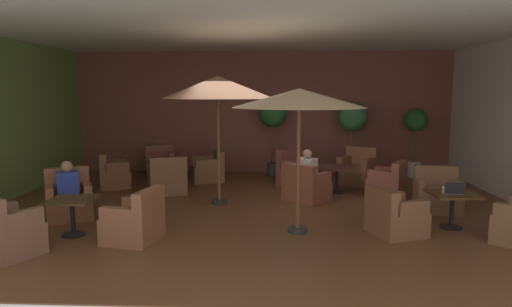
% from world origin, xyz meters
% --- Properties ---
extents(ground_plane, '(10.74, 8.38, 0.02)m').
position_xyz_m(ground_plane, '(0.00, 0.00, -0.01)').
color(ground_plane, brown).
extents(wall_back_brick, '(10.74, 0.08, 3.42)m').
position_xyz_m(wall_back_brick, '(0.00, 4.15, 1.71)').
color(wall_back_brick, brown).
rests_on(wall_back_brick, ground_plane).
extents(ceiling_slab, '(10.74, 8.38, 0.06)m').
position_xyz_m(ceiling_slab, '(0.00, 0.00, 3.45)').
color(ceiling_slab, silver).
rests_on(ceiling_slab, wall_back_brick).
extents(cafe_table_front_left, '(0.78, 0.78, 0.60)m').
position_xyz_m(cafe_table_front_left, '(3.39, -1.17, 0.48)').
color(cafe_table_front_left, black).
rests_on(cafe_table_front_left, ground_plane).
extents(armchair_front_left_east, '(0.90, 0.80, 0.85)m').
position_xyz_m(armchair_front_left_east, '(3.54, -0.04, 0.31)').
color(armchair_front_left_east, '#875F42').
rests_on(armchair_front_left_east, ground_plane).
extents(armchair_front_left_south, '(0.97, 0.96, 0.78)m').
position_xyz_m(armchair_front_left_south, '(2.33, -1.58, 0.30)').
color(armchair_front_left_south, brown).
rests_on(armchair_front_left_south, ground_plane).
extents(cafe_table_front_right, '(0.69, 0.69, 0.60)m').
position_xyz_m(cafe_table_front_right, '(-2.45, 2.30, 0.48)').
color(cafe_table_front_right, black).
rests_on(cafe_table_front_right, ground_plane).
extents(armchair_front_right_north, '(0.95, 0.97, 0.86)m').
position_xyz_m(armchair_front_right_north, '(-3.53, 1.80, 0.32)').
color(armchair_front_right_north, brown).
rests_on(armchair_front_right_north, ground_plane).
extents(armchair_front_right_east, '(1.00, 0.96, 0.87)m').
position_xyz_m(armchair_front_right_east, '(-2.04, 1.18, 0.32)').
color(armchair_front_right_east, brown).
rests_on(armchair_front_right_east, ground_plane).
extents(armchair_front_right_south, '(0.95, 0.91, 0.80)m').
position_xyz_m(armchair_front_right_south, '(-1.32, 2.67, 0.30)').
color(armchair_front_right_south, brown).
rests_on(armchair_front_right_south, ground_plane).
extents(armchair_front_right_west, '(0.93, 0.93, 0.82)m').
position_xyz_m(armchair_front_right_west, '(-2.80, 3.44, 0.31)').
color(armchair_front_right_west, brown).
rests_on(armchair_front_right_west, ground_plane).
extents(cafe_table_mid_center, '(0.71, 0.71, 0.60)m').
position_xyz_m(cafe_table_mid_center, '(-2.83, -1.86, 0.47)').
color(cafe_table_mid_center, black).
rests_on(cafe_table_mid_center, ground_plane).
extents(armchair_mid_center_north, '(0.99, 0.98, 0.90)m').
position_xyz_m(armchair_mid_center_north, '(-3.34, -2.84, 0.33)').
color(armchair_mid_center_north, brown).
rests_on(armchair_mid_center_north, ground_plane).
extents(armchair_mid_center_east, '(0.88, 0.90, 0.83)m').
position_xyz_m(armchair_mid_center_east, '(-1.75, -2.08, 0.30)').
color(armchair_mid_center_east, brown).
rests_on(armchair_mid_center_east, ground_plane).
extents(armchair_mid_center_south, '(1.00, 0.98, 0.91)m').
position_xyz_m(armchair_mid_center_south, '(-3.35, -0.89, 0.33)').
color(armchair_mid_center_south, brown).
rests_on(armchair_mid_center_south, ground_plane).
extents(cafe_table_rear_right, '(0.79, 0.79, 0.60)m').
position_xyz_m(cafe_table_rear_right, '(1.81, 1.50, 0.48)').
color(cafe_table_rear_right, black).
rests_on(cafe_table_rear_right, ground_plane).
extents(armchair_rear_right_north, '(0.95, 0.95, 0.82)m').
position_xyz_m(armchair_rear_right_north, '(2.82, 0.94, 0.32)').
color(armchair_rear_right_north, brown).
rests_on(armchair_rear_right_north, ground_plane).
extents(armchair_rear_right_east, '(1.08, 1.07, 0.92)m').
position_xyz_m(armchair_rear_right_east, '(2.45, 2.47, 0.34)').
color(armchair_rear_right_east, '#8F5A3E').
rests_on(armchair_rear_right_east, ground_plane).
extents(armchair_rear_right_south, '(1.03, 1.02, 0.89)m').
position_xyz_m(armchair_rear_right_south, '(0.88, 2.20, 0.33)').
color(armchair_rear_right_south, brown).
rests_on(armchair_rear_right_south, ground_plane).
extents(armchair_rear_right_west, '(1.08, 1.07, 0.81)m').
position_xyz_m(armchair_rear_right_west, '(1.04, 0.62, 0.30)').
color(armchair_rear_right_west, brown).
rests_on(armchair_rear_right_west, ground_plane).
extents(patio_umbrella_tall_red, '(2.26, 2.26, 2.61)m').
position_xyz_m(patio_umbrella_tall_red, '(-0.76, 0.32, 2.37)').
color(patio_umbrella_tall_red, '#2D2D2D').
rests_on(patio_umbrella_tall_red, ground_plane).
extents(patio_umbrella_center_beige, '(2.14, 2.14, 2.34)m').
position_xyz_m(patio_umbrella_center_beige, '(0.77, -1.53, 2.17)').
color(patio_umbrella_center_beige, '#2D2D2D').
rests_on(patio_umbrella_center_beige, ground_plane).
extents(potted_tree_left_corner, '(0.61, 0.61, 1.85)m').
position_xyz_m(potted_tree_left_corner, '(4.15, 3.51, 1.32)').
color(potted_tree_left_corner, silver).
rests_on(potted_tree_left_corner, ground_plane).
extents(potted_tree_mid_left, '(0.79, 0.79, 2.03)m').
position_xyz_m(potted_tree_mid_left, '(2.45, 3.46, 1.44)').
color(potted_tree_mid_left, '#342F2A').
rests_on(potted_tree_mid_left, ground_plane).
extents(potted_tree_mid_right, '(0.75, 0.75, 2.10)m').
position_xyz_m(potted_tree_mid_right, '(0.31, 3.54, 1.60)').
color(potted_tree_mid_right, '#35322C').
rests_on(potted_tree_mid_right, ground_plane).
extents(patron_blue_shirt, '(0.44, 0.43, 0.70)m').
position_xyz_m(patron_blue_shirt, '(1.07, 0.65, 0.71)').
color(patron_blue_shirt, silver).
rests_on(patron_blue_shirt, ground_plane).
extents(patron_by_window, '(0.43, 0.37, 0.62)m').
position_xyz_m(patron_by_window, '(-3.33, -0.93, 0.71)').
color(patron_by_window, '#2F40A6').
rests_on(patron_by_window, ground_plane).
extents(iced_drink_cup, '(0.08, 0.08, 0.11)m').
position_xyz_m(iced_drink_cup, '(3.26, -1.15, 0.66)').
color(iced_drink_cup, white).
rests_on(iced_drink_cup, cafe_table_front_left).
extents(open_laptop, '(0.33, 0.25, 0.20)m').
position_xyz_m(open_laptop, '(3.38, -1.21, 0.65)').
color(open_laptop, '#9EA0A5').
rests_on(open_laptop, cafe_table_front_left).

